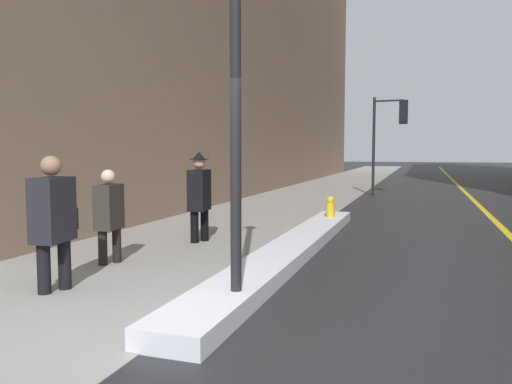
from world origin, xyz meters
TOP-DOWN VIEW (x-y plane):
  - ground_plane at (0.00, 0.00)m, footprint 160.00×160.00m
  - sidewalk_slab at (-2.00, 15.00)m, footprint 4.00×80.00m
  - road_centre_stripe at (4.00, 15.00)m, footprint 0.16×80.00m
  - snow_bank_curb at (0.21, 4.11)m, footprint 0.71×8.90m
  - lamp_post at (0.35, 1.06)m, footprint 0.28×0.28m
  - traffic_light_near at (1.10, 15.98)m, footprint 1.31×0.33m
  - pedestrian_with_shoulder_bag at (-2.02, 1.01)m, footprint 0.38×0.77m
  - pedestrian_in_glasses at (-2.27, 2.51)m, footprint 0.33×0.50m
  - pedestrian_in_fedora at (-1.75, 4.64)m, footprint 0.37×0.56m
  - fire_hydrant at (0.25, 7.49)m, footprint 0.20×0.20m

SIDE VIEW (x-z plane):
  - ground_plane at x=0.00m, z-range 0.00..0.00m
  - road_centre_stripe at x=4.00m, z-range 0.00..0.00m
  - sidewalk_slab at x=-2.00m, z-range 0.00..0.01m
  - snow_bank_curb at x=0.21m, z-range 0.00..0.22m
  - fire_hydrant at x=0.25m, z-range 0.00..0.70m
  - pedestrian_in_glasses at x=-2.27m, z-range 0.08..1.54m
  - pedestrian_with_shoulder_bag at x=-2.02m, z-range 0.09..1.77m
  - pedestrian_in_fedora at x=-1.75m, z-range 0.08..1.81m
  - traffic_light_near at x=1.10m, z-range 0.85..4.67m
  - lamp_post at x=0.35m, z-range 0.50..5.86m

